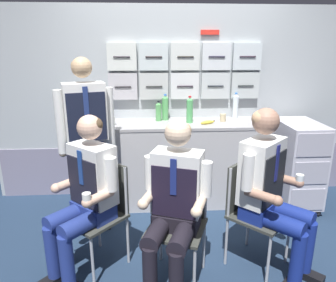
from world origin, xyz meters
TOP-DOWN VIEW (x-y plane):
  - ground at (0.00, 0.00)m, footprint 4.80×4.80m
  - galley_bulkhead at (0.01, 1.37)m, footprint 4.20×0.14m
  - galley_counter at (-0.07, 1.09)m, footprint 1.98×0.53m
  - service_trolley at (1.27, 0.92)m, footprint 0.40×0.65m
  - folding_chair_left at (-0.71, 0.08)m, footprint 0.56×0.56m
  - crew_member_left at (-0.82, -0.04)m, footprint 0.63×0.65m
  - folding_chair_right at (-0.12, -0.10)m, footprint 0.51×0.51m
  - crew_member_right at (-0.17, -0.25)m, footprint 0.53×0.67m
  - folding_chair_by_counter at (0.46, 0.02)m, footprint 0.57×0.57m
  - crew_member_by_counter at (0.57, -0.10)m, footprint 0.67×0.68m
  - crew_member_standing at (-0.91, 0.62)m, footprint 0.50×0.34m
  - sparkling_bottle_green at (-0.15, 1.24)m, footprint 0.07×0.07m
  - water_bottle_blue_cap at (0.11, 1.09)m, footprint 0.07×0.07m
  - water_bottle_clear at (-0.22, 1.20)m, footprint 0.06×0.06m
  - water_bottle_tall at (0.65, 1.26)m, footprint 0.06×0.06m
  - paper_cup_blue at (-0.75, 1.26)m, footprint 0.06×0.06m
  - espresso_cup_small at (-0.88, 0.98)m, footprint 0.07×0.07m
  - paper_cup_tan at (0.48, 1.11)m, footprint 0.07×0.07m
  - coffee_cup_spare at (-0.71, 1.02)m, footprint 0.06×0.06m
  - snack_banana at (0.29, 1.00)m, footprint 0.17×0.10m

SIDE VIEW (x-z plane):
  - ground at x=0.00m, z-range -0.04..0.00m
  - galley_counter at x=-0.07m, z-range 0.00..0.93m
  - service_trolley at x=1.27m, z-range 0.03..0.98m
  - folding_chair_left at x=-0.71m, z-range 0.10..0.94m
  - folding_chair_right at x=-0.12m, z-range 0.10..0.94m
  - folding_chair_by_counter at x=0.46m, z-range 0.10..0.94m
  - crew_member_right at x=-0.17m, z-range 0.06..1.31m
  - crew_member_left at x=-0.82m, z-range 0.06..1.31m
  - crew_member_by_counter at x=0.57m, z-range 0.07..1.37m
  - snack_banana at x=0.29m, z-range 0.93..0.97m
  - crew_member_standing at x=-0.91m, z-range 0.15..1.78m
  - espresso_cup_small at x=-0.88m, z-range 0.93..1.00m
  - paper_cup_tan at x=0.48m, z-range 0.93..1.02m
  - coffee_cup_spare at x=-0.71m, z-range 0.93..1.02m
  - paper_cup_blue at x=-0.75m, z-range 0.93..1.02m
  - water_bottle_clear at x=-0.22m, z-range 0.92..1.14m
  - sparkling_bottle_green at x=-0.15m, z-range 0.92..1.21m
  - water_bottle_blue_cap at x=0.11m, z-range 0.92..1.21m
  - water_bottle_tall at x=0.65m, z-range 0.92..1.22m
  - galley_bulkhead at x=0.01m, z-range 0.00..2.15m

